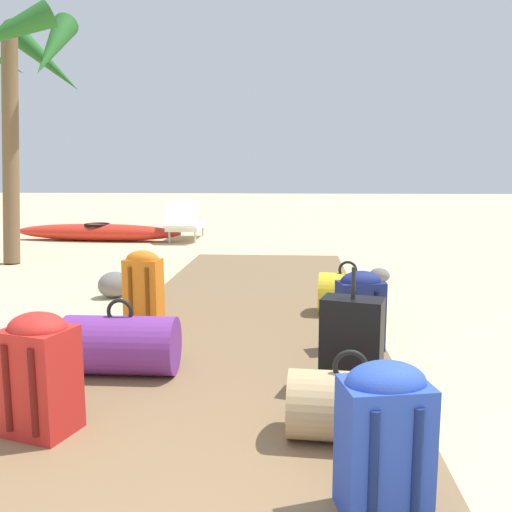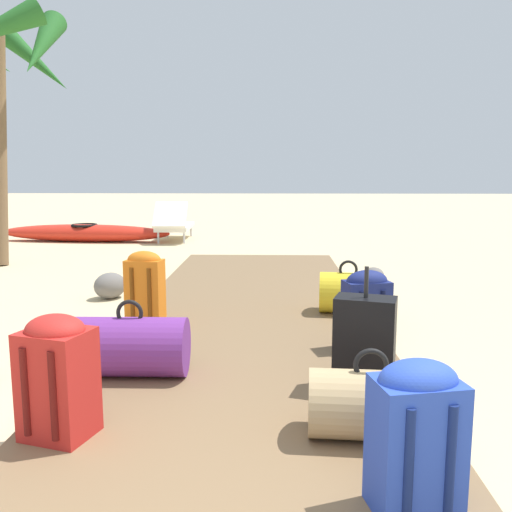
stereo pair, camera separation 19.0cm
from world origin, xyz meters
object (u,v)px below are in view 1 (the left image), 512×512
duffel_bag_purple (121,345)px  suitcase_black (352,345)px  backpack_red (39,370)px  backpack_blue (384,435)px  backpack_navy (360,309)px  duffel_bag_tan (349,406)px  lounge_chair (186,224)px  kayak (98,232)px  backpack_orange (143,284)px  palm_tree_far_left (6,61)px  duffel_bag_yellow (347,293)px

duffel_bag_purple → suitcase_black: suitcase_black is taller
backpack_red → backpack_blue: bearing=-19.1°
backpack_red → backpack_navy: bearing=39.2°
duffel_bag_purple → backpack_red: backpack_red is taller
duffel_bag_tan → backpack_navy: 1.35m
suitcase_black → lounge_chair: (-2.42, 7.42, -0.02)m
backpack_navy → kayak: (-4.24, 6.51, -0.21)m
backpack_red → kayak: bearing=108.2°
suitcase_black → backpack_navy: bearing=79.7°
backpack_orange → kayak: size_ratio=0.18×
backpack_orange → suitcase_black: size_ratio=0.83×
backpack_orange → duffel_bag_tan: bearing=-52.4°
backpack_orange → lounge_chair: lounge_chair is taller
kayak → lounge_chair: bearing=5.7°
backpack_navy → lounge_chair: (-2.56, 6.68, -0.05)m
backpack_blue → kayak: size_ratio=0.17×
kayak → suitcase_black: bearing=-60.5°
backpack_navy → backpack_blue: 1.88m
backpack_orange → kayak: backpack_orange is taller
backpack_red → duffel_bag_purple: bearing=80.1°
suitcase_black → lounge_chair: 7.81m
backpack_navy → duffel_bag_tan: bearing=-98.7°
duffel_bag_tan → backpack_orange: 2.48m
duffel_bag_tan → backpack_navy: (0.20, 1.33, 0.13)m
backpack_red → duffel_bag_tan: bearing=1.1°
backpack_red → lounge_chair: bearing=96.4°
backpack_navy → backpack_blue: size_ratio=0.97×
palm_tree_far_left → kayak: size_ratio=1.09×
palm_tree_far_left → lounge_chair: bearing=53.9°
backpack_blue → backpack_red: size_ratio=0.98×
duffel_bag_purple → backpack_blue: backpack_blue is taller
suitcase_black → palm_tree_far_left: size_ratio=0.20×
lounge_chair → backpack_blue: bearing=-74.2°
duffel_bag_purple → kayak: duffel_bag_purple is taller
duffel_bag_tan → backpack_navy: size_ratio=1.05×
backpack_blue → duffel_bag_yellow: backpack_blue is taller
backpack_navy → backpack_red: bearing=-140.8°
duffel_bag_yellow → kayak: size_ratio=0.16×
suitcase_black → backpack_orange: bearing=138.8°
lounge_chair → palm_tree_far_left: bearing=-126.1°
backpack_orange → palm_tree_far_left: size_ratio=0.16×
duffel_bag_purple → kayak: 7.59m
duffel_bag_purple → palm_tree_far_left: size_ratio=0.19×
kayak → backpack_orange: bearing=-66.7°
backpack_navy → lounge_chair: lounge_chair is taller
suitcase_black → duffel_bag_yellow: bearing=85.4°
backpack_navy → backpack_blue: bearing=-94.2°
duffel_bag_tan → duffel_bag_purple: duffel_bag_purple is taller
backpack_blue → backpack_red: (-1.52, 0.53, 0.01)m
duffel_bag_tan → duffel_bag_purple: bearing=150.0°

